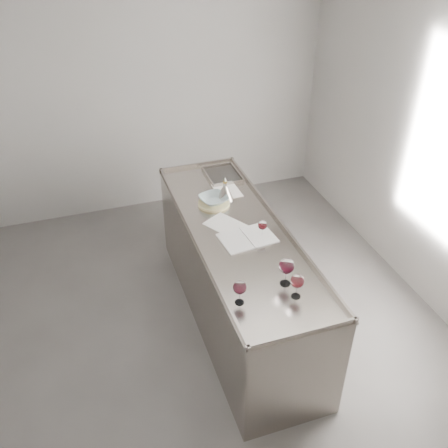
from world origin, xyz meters
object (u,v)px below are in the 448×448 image
object	(u,v)px
notebook	(247,238)
wine_glass_right	(287,267)
wine_glass_left	(240,288)
wine_glass_middle	(297,281)
counter	(237,275)
ceramic_bowl	(214,199)
wine_glass_small	(263,226)
wine_funnel	(225,192)

from	to	relation	value
notebook	wine_glass_right	bearing A→B (deg)	-89.48
wine_glass_left	wine_glass_middle	xyz separation A→B (m)	(0.38, -0.07, 0.00)
counter	wine_glass_right	xyz separation A→B (m)	(0.09, -0.71, 0.62)
wine_glass_left	ceramic_bowl	size ratio (longest dim) A/B	0.75
counter	wine_glass_right	distance (m)	0.95
wine_glass_left	notebook	size ratio (longest dim) A/B	0.40
ceramic_bowl	wine_glass_small	bearing A→B (deg)	-69.97
wine_glass_small	ceramic_bowl	distance (m)	0.63
wine_glass_small	ceramic_bowl	size ratio (longest dim) A/B	0.62
wine_glass_left	wine_glass_right	size ratio (longest dim) A/B	0.84
counter	notebook	distance (m)	0.49
wine_glass_left	wine_glass_right	xyz separation A→B (m)	(0.37, 0.08, 0.02)
wine_glass_left	wine_glass_middle	world-z (taller)	wine_glass_middle
counter	wine_glass_middle	xyz separation A→B (m)	(0.11, -0.86, 0.60)
wine_glass_right	wine_glass_small	distance (m)	0.58
ceramic_bowl	wine_glass_left	bearing A→B (deg)	-99.76
wine_glass_small	ceramic_bowl	world-z (taller)	wine_glass_small
wine_glass_left	notebook	distance (m)	0.74
counter	wine_glass_middle	bearing A→B (deg)	-82.86
wine_glass_middle	notebook	size ratio (longest dim) A/B	0.41
counter	notebook	size ratio (longest dim) A/B	5.42
wine_glass_right	ceramic_bowl	xyz separation A→B (m)	(-0.16, 1.16, -0.10)
wine_funnel	notebook	bearing A→B (deg)	-92.31
wine_glass_left	wine_glass_small	size ratio (longest dim) A/B	1.20
wine_glass_small	wine_funnel	size ratio (longest dim) A/B	0.66
wine_glass_middle	wine_glass_small	distance (m)	0.72
wine_glass_right	wine_glass_small	world-z (taller)	wine_glass_right
ceramic_bowl	wine_funnel	world-z (taller)	wine_funnel
wine_glass_small	notebook	world-z (taller)	wine_glass_small
wine_glass_middle	wine_glass_small	bearing A→B (deg)	86.36
ceramic_bowl	wine_funnel	distance (m)	0.13
wine_funnel	ceramic_bowl	bearing A→B (deg)	-157.87
wine_glass_middle	wine_funnel	world-z (taller)	wine_funnel
wine_glass_right	wine_funnel	size ratio (longest dim) A/B	0.95
wine_funnel	wine_glass_right	bearing A→B (deg)	-88.39
counter	wine_funnel	bearing A→B (deg)	83.23
wine_glass_left	ceramic_bowl	xyz separation A→B (m)	(0.21, 1.24, -0.08)
counter	ceramic_bowl	distance (m)	0.69
counter	wine_glass_small	size ratio (longest dim) A/B	16.17
ceramic_bowl	wine_funnel	bearing A→B (deg)	22.13
wine_glass_middle	wine_glass_right	bearing A→B (deg)	95.56
counter	wine_glass_left	size ratio (longest dim) A/B	13.47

